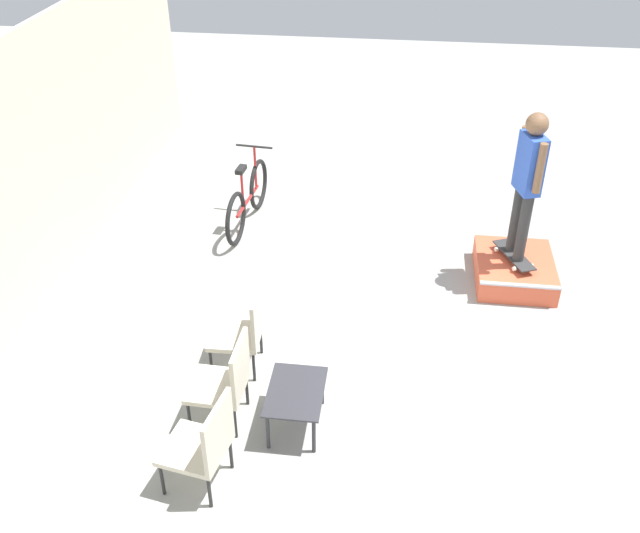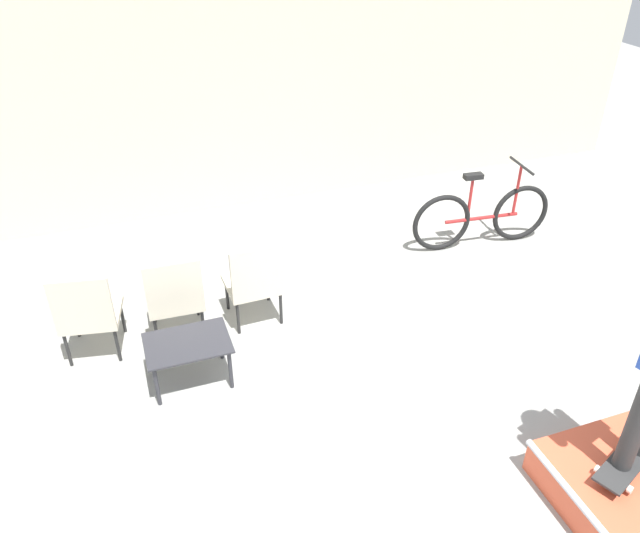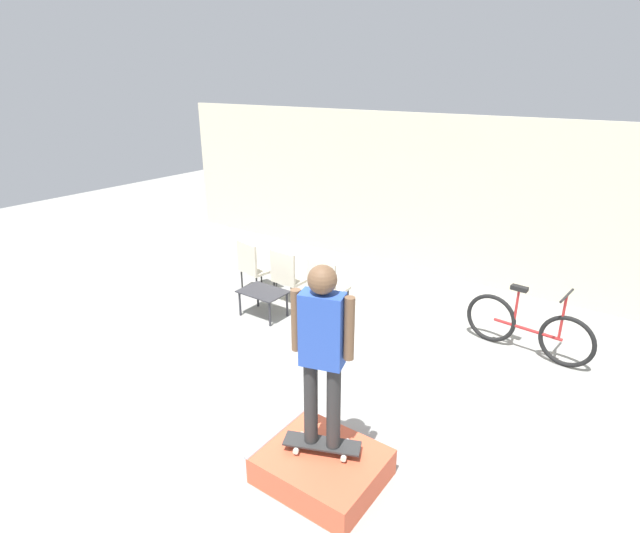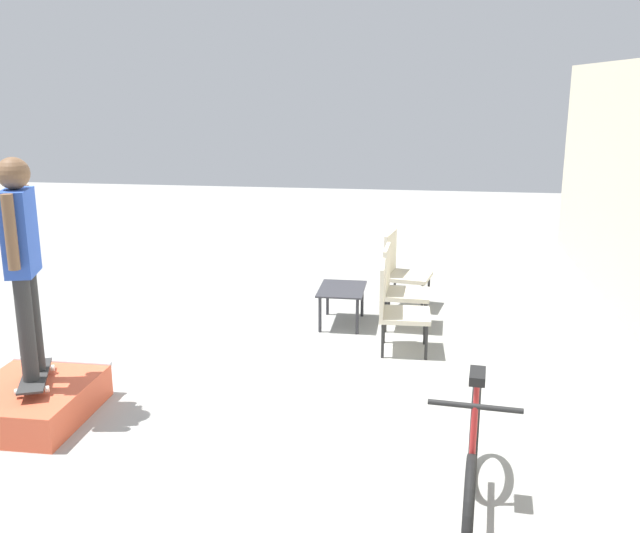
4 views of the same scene
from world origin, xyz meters
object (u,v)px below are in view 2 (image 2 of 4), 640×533
Objects in this scene: patio_chair_right at (255,280)px; bicycle at (482,216)px; coffee_table at (188,348)px; patio_chair_center at (175,295)px; skate_ramp_box at (628,482)px; skateboard_on_ramp at (630,458)px; patio_chair_left at (88,312)px.

patio_chair_right is 3.01m from bicycle.
patio_chair_center is (-0.00, 0.65, 0.13)m from coffee_table.
patio_chair_right is at bearing -162.94° from bicycle.
skate_ramp_box is 3.60m from coffee_table.
skateboard_on_ramp is 3.64m from bicycle.
skateboard_on_ramp is at bearing 150.89° from patio_chair_left.
skateboard_on_ramp is at bearing -100.20° from bicycle.
patio_chair_center reaches higher than coffee_table.
patio_chair_center is at bearing -165.30° from bicycle.
patio_chair_center is at bearing -169.76° from patio_chair_left.
bicycle is (3.72, 0.61, -0.12)m from patio_chair_center.
skateboard_on_ramp is 3.51m from patio_chair_right.
skate_ramp_box is at bearing 122.40° from patio_chair_right.
coffee_table is 3.92m from bicycle.
bicycle reaches higher than patio_chair_left.
bicycle is at bearing 51.29° from skateboard_on_ramp.
patio_chair_left is 0.78m from patio_chair_center.
patio_chair_left is at bearing -166.90° from bicycle.
bicycle is at bearing 74.87° from skate_ramp_box.
patio_chair_center is (-2.77, 2.94, 0.36)m from skate_ramp_box.
skate_ramp_box is at bearing -78.86° from skateboard_on_ramp.
patio_chair_right is (1.55, -0.00, 0.00)m from patio_chair_left.
skate_ramp_box is 0.23m from skateboard_on_ramp.
coffee_table is 1.01m from patio_chair_right.
patio_chair_center is at bearing -1.79° from patio_chair_right.
patio_chair_right is at bearing -169.70° from patio_chair_left.
bicycle is (0.96, 3.54, 0.24)m from skate_ramp_box.
skate_ramp_box is at bearing -99.66° from bicycle.
coffee_table is 1.02m from patio_chair_left.
skate_ramp_box is at bearing 135.43° from patio_chair_center.
patio_chair_center is at bearing 133.31° from skate_ramp_box.
skate_ramp_box is 1.50× the size of skateboard_on_ramp.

